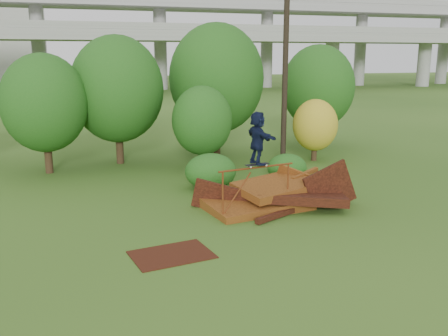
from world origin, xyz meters
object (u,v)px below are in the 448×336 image
object	(u,v)px
scrap_pile	(276,197)
flat_plate	(172,255)
skater	(258,138)
utility_pole	(285,71)

from	to	relation	value
scrap_pile	flat_plate	distance (m)	5.53
skater	flat_plate	xyz separation A→B (m)	(-3.47, -2.52, -2.66)
scrap_pile	flat_plate	size ratio (longest dim) A/B	2.77
flat_plate	utility_pole	size ratio (longest dim) A/B	0.24
flat_plate	utility_pole	bearing A→B (deg)	52.73
skater	utility_pole	size ratio (longest dim) A/B	0.19
skater	utility_pole	distance (m)	9.48
skater	utility_pole	bearing A→B (deg)	-36.67
flat_plate	scrap_pile	bearing A→B (deg)	35.66
scrap_pile	utility_pole	bearing A→B (deg)	64.11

